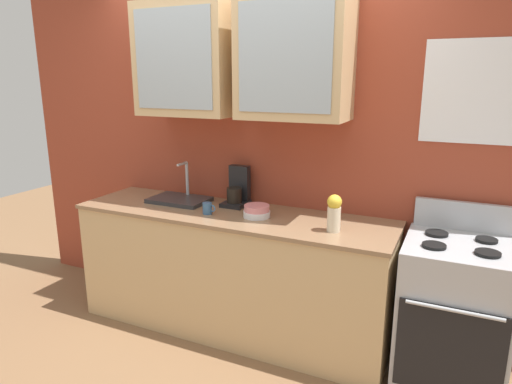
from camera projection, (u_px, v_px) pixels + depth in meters
ground_plane at (233, 326)px, 3.39m from camera, size 10.00×10.00×0.00m
back_wall_unit at (250, 123)px, 3.29m from camera, size 4.24×0.47×2.67m
counter at (232, 271)px, 3.28m from camera, size 2.29×0.64×0.89m
stove_range at (452, 314)px, 2.68m from camera, size 0.60×0.64×1.07m
sink_faucet at (180, 199)px, 3.44m from camera, size 0.44×0.29×0.29m
bowl_stack at (257, 211)px, 3.06m from camera, size 0.18×0.18×0.08m
vase at (334, 212)px, 2.76m from camera, size 0.09×0.09×0.23m
cup_near_sink at (208, 208)px, 3.13m from camera, size 0.10×0.06×0.08m
coffee_maker at (237, 191)px, 3.34m from camera, size 0.17×0.20×0.29m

